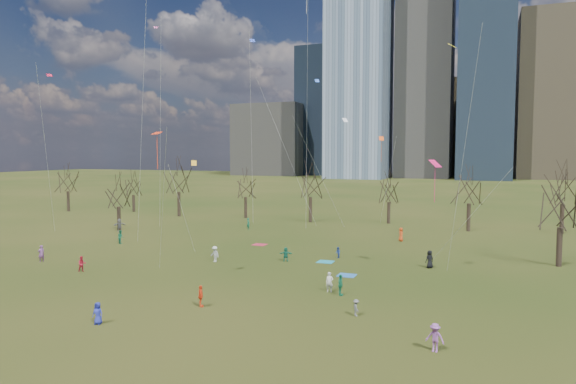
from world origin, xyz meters
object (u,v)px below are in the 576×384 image
(person_0, at_px, (98,313))
(person_2, at_px, (82,264))
(blanket_teal, at_px, (326,262))
(blanket_navy, at_px, (347,275))
(person_4, at_px, (201,296))
(blanket_crimson, at_px, (260,245))
(person_1, at_px, (330,282))

(person_0, xyz_separation_m, person_2, (-11.76, 11.20, 0.02))
(blanket_teal, bearing_deg, blanket_navy, -54.50)
(blanket_teal, relative_size, person_4, 1.03)
(person_0, bearing_deg, blanket_teal, 63.23)
(blanket_navy, distance_m, person_2, 24.54)
(blanket_crimson, bearing_deg, blanket_navy, -39.68)
(person_0, relative_size, person_4, 0.92)
(person_2, bearing_deg, blanket_navy, -35.27)
(blanket_teal, bearing_deg, person_0, -108.95)
(blanket_navy, xyz_separation_m, blanket_crimson, (-13.80, 11.45, 0.00))
(blanket_crimson, xyz_separation_m, person_2, (-9.56, -18.95, 0.72))
(person_1, bearing_deg, person_2, 168.56)
(blanket_navy, relative_size, person_1, 1.00)
(blanket_teal, distance_m, person_0, 24.96)
(person_1, distance_m, person_4, 10.36)
(person_2, relative_size, person_4, 0.94)
(person_4, bearing_deg, person_2, 34.32)
(person_2, bearing_deg, blanket_crimson, 10.16)
(blanket_teal, relative_size, person_2, 1.09)
(person_0, bearing_deg, blanket_crimson, 86.36)
(blanket_navy, height_order, blanket_crimson, same)
(person_1, bearing_deg, blanket_navy, 75.75)
(person_0, bearing_deg, person_2, 128.56)
(blanket_navy, relative_size, person_0, 1.11)
(person_0, bearing_deg, person_1, 39.80)
(person_0, xyz_separation_m, person_4, (4.24, 5.68, 0.06))
(person_0, bearing_deg, blanket_navy, 50.38)
(blanket_crimson, height_order, person_0, person_0)
(person_1, bearing_deg, blanket_teal, 93.14)
(blanket_teal, height_order, person_4, person_4)
(blanket_teal, xyz_separation_m, person_1, (3.61, -10.75, 0.78))
(person_2, bearing_deg, person_0, -96.69)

